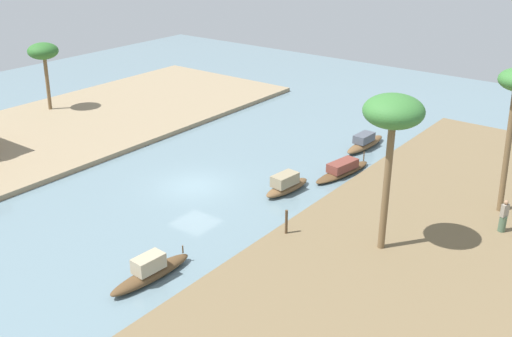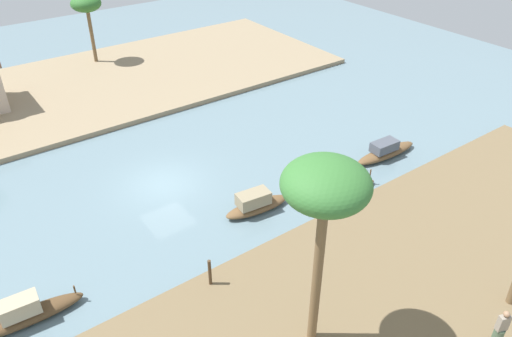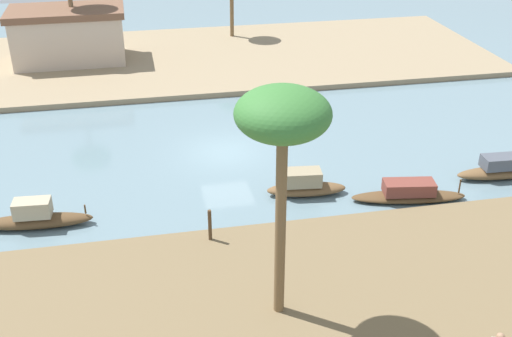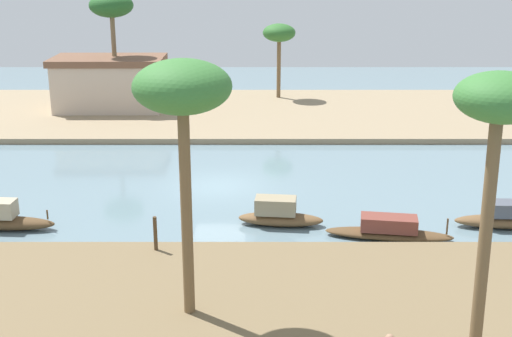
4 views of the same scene
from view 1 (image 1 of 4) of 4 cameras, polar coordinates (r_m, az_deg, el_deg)
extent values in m
plane|color=slate|center=(36.09, -5.97, -1.70)|extent=(71.68, 71.68, 0.00)
cube|color=brown|center=(29.00, 16.30, -8.82)|extent=(41.97, 14.97, 0.34)
cube|color=#937F60|center=(46.85, -19.41, 3.21)|extent=(41.97, 14.97, 0.34)
ellipsoid|color=brown|center=(37.81, 8.30, -0.34)|extent=(5.07, 1.82, 0.35)
cube|color=brown|center=(37.62, 8.32, 0.29)|extent=(2.28, 1.23, 0.56)
cylinder|color=brown|center=(39.27, 10.32, 1.16)|extent=(0.07, 0.07, 0.65)
ellipsoid|color=brown|center=(27.40, -10.05, -9.96)|extent=(4.46, 1.20, 0.53)
cube|color=tan|center=(27.03, -10.28, -8.94)|extent=(1.49, 0.88, 0.70)
cylinder|color=brown|center=(28.23, -7.05, -7.72)|extent=(0.07, 0.07, 0.39)
ellipsoid|color=brown|center=(42.47, 10.45, 2.30)|extent=(4.48, 1.20, 0.53)
cube|color=#4C515B|center=(42.08, 10.33, 2.92)|extent=(1.68, 0.94, 0.57)
ellipsoid|color=brown|center=(35.14, 3.00, -1.84)|extent=(3.57, 1.37, 0.52)
cube|color=gray|center=(34.75, 2.79, -1.07)|extent=(1.74, 1.06, 0.66)
cylinder|color=#4C664C|center=(32.51, 22.58, -4.92)|extent=(0.47, 0.47, 0.84)
cube|color=gray|center=(32.18, 22.78, -3.73)|extent=(0.45, 0.35, 0.67)
sphere|color=#9E7556|center=(32.00, 22.90, -3.01)|extent=(0.23, 0.23, 0.23)
cylinder|color=#4C3823|center=(29.78, 2.93, -5.13)|extent=(0.14, 0.14, 1.29)
cylinder|color=brown|center=(28.04, 12.41, -1.82)|extent=(0.33, 0.36, 6.31)
ellipsoid|color=#387533|center=(26.73, 13.08, 5.39)|extent=(2.72, 2.72, 1.50)
cylinder|color=brown|center=(33.63, 22.99, 1.53)|extent=(0.31, 0.58, 6.80)
cylinder|color=brown|center=(51.59, -19.39, 7.71)|extent=(0.30, 0.48, 4.36)
ellipsoid|color=#2D6628|center=(51.01, -19.78, 10.57)|extent=(2.40, 2.40, 1.32)
camera|label=2|loc=(15.11, 31.71, 20.98)|focal=34.12mm
camera|label=3|loc=(20.26, 53.25, 10.70)|focal=43.98mm
camera|label=4|loc=(26.88, 53.28, 4.24)|focal=47.01mm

